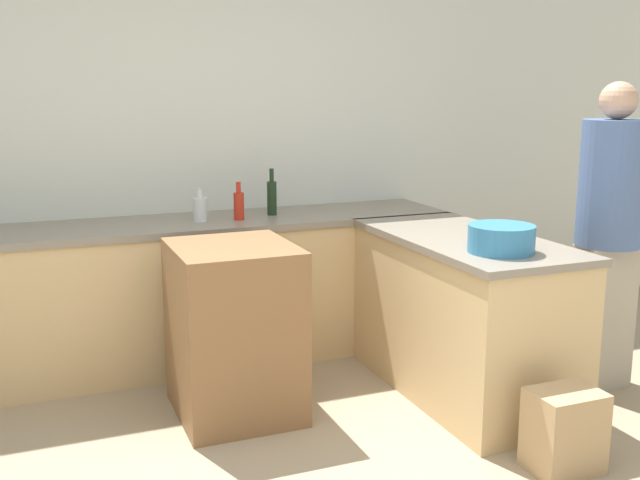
# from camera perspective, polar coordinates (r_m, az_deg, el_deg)

# --- Properties ---
(wall_back) EXTENTS (8.00, 0.06, 2.70)m
(wall_back) POSITION_cam_1_polar(r_m,az_deg,el_deg) (4.87, -9.84, 7.58)
(wall_back) COLOR silver
(wall_back) RESTS_ON ground_plane
(counter_back) EXTENTS (3.06, 0.66, 0.89)m
(counter_back) POSITION_cam_1_polar(r_m,az_deg,el_deg) (4.68, -8.55, -3.79)
(counter_back) COLOR #D6B27A
(counter_back) RESTS_ON ground_plane
(counter_peninsula) EXTENTS (0.69, 1.45, 0.89)m
(counter_peninsula) POSITION_cam_1_polar(r_m,az_deg,el_deg) (4.22, 10.77, -5.61)
(counter_peninsula) COLOR #D6B27A
(counter_peninsula) RESTS_ON ground_plane
(island_table) EXTENTS (0.60, 0.66, 0.90)m
(island_table) POSITION_cam_1_polar(r_m,az_deg,el_deg) (3.90, -6.54, -6.85)
(island_table) COLOR brown
(island_table) RESTS_ON ground_plane
(mixing_bowl) EXTENTS (0.32, 0.32, 0.14)m
(mixing_bowl) POSITION_cam_1_polar(r_m,az_deg,el_deg) (3.74, 13.64, 0.11)
(mixing_bowl) COLOR teal
(mixing_bowl) RESTS_ON counter_peninsula
(wine_bottle_dark) EXTENTS (0.06, 0.06, 0.29)m
(wine_bottle_dark) POSITION_cam_1_polar(r_m,az_deg,el_deg) (4.70, -3.69, 3.32)
(wine_bottle_dark) COLOR black
(wine_bottle_dark) RESTS_ON counter_back
(vinegar_bottle_clear) EXTENTS (0.08, 0.08, 0.20)m
(vinegar_bottle_clear) POSITION_cam_1_polar(r_m,az_deg,el_deg) (4.52, -9.13, 2.39)
(vinegar_bottle_clear) COLOR silver
(vinegar_bottle_clear) RESTS_ON counter_back
(hot_sauce_bottle) EXTENTS (0.06, 0.06, 0.23)m
(hot_sauce_bottle) POSITION_cam_1_polar(r_m,az_deg,el_deg) (4.54, -6.21, 2.68)
(hot_sauce_bottle) COLOR red
(hot_sauce_bottle) RESTS_ON counter_back
(person_at_peninsula) EXTENTS (0.35, 0.35, 1.71)m
(person_at_peninsula) POSITION_cam_1_polar(r_m,az_deg,el_deg) (4.40, 21.13, 0.94)
(person_at_peninsula) COLOR #ADA38E
(person_at_peninsula) RESTS_ON ground_plane
(paper_bag) EXTENTS (0.31, 0.24, 0.37)m
(paper_bag) POSITION_cam_1_polar(r_m,az_deg,el_deg) (3.58, 18.11, -13.65)
(paper_bag) COLOR tan
(paper_bag) RESTS_ON ground_plane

